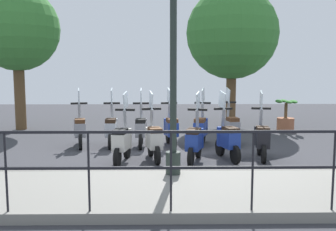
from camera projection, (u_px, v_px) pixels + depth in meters
The scene contains 18 objects.
ground_plane at pixel (189, 153), 9.12m from camera, with size 28.00×28.00×0.00m, color #38383D.
promenade_walkway at pixel (203, 191), 5.98m from camera, with size 2.20×20.00×0.15m.
fence_railing at pixel (212, 156), 4.85m from camera, with size 0.04×16.03×1.07m.
lamp_post_near at pixel (173, 77), 6.51m from camera, with size 0.26×0.90×3.93m.
tree_large at pixel (17, 29), 12.50m from camera, with size 2.82×2.82×4.82m.
tree_distant at pixel (232, 34), 13.62m from camera, with size 3.34×3.34×5.05m.
potted_palm at pixel (286, 118), 12.40m from camera, with size 1.06×0.66×1.05m.
scooter_near_0 at pixel (262, 138), 8.44m from camera, with size 1.23×0.46×1.54m.
scooter_near_1 at pixel (228, 139), 8.37m from camera, with size 1.21×0.52×1.54m.
scooter_near_2 at pixel (195, 140), 8.16m from camera, with size 1.20×0.54×1.54m.
scooter_near_3 at pixel (154, 139), 8.31m from camera, with size 1.22×0.49×1.54m.
scooter_near_4 at pixel (122, 141), 8.12m from camera, with size 1.23×0.46×1.54m.
scooter_far_0 at pixel (231, 127), 10.15m from camera, with size 1.23×0.44×1.54m.
scooter_far_1 at pixel (201, 128), 9.95m from camera, with size 1.21×0.53×1.54m.
scooter_far_2 at pixel (171, 128), 9.93m from camera, with size 1.23×0.47×1.54m.
scooter_far_3 at pixel (141, 129), 9.85m from camera, with size 1.23×0.44×1.54m.
scooter_far_4 at pixel (111, 128), 9.88m from camera, with size 1.23×0.44×1.54m.
scooter_far_5 at pixel (80, 129), 9.83m from camera, with size 1.22×0.51×1.54m.
Camera 1 is at (-8.94, 0.65, 1.96)m, focal length 40.00 mm.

